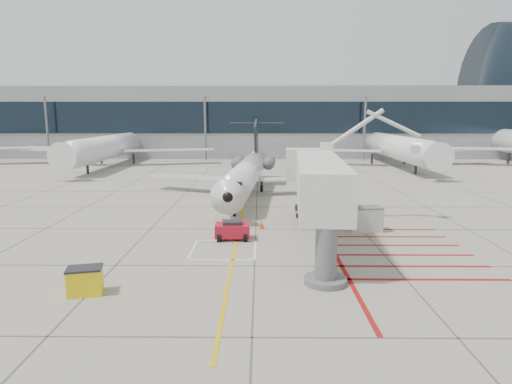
{
  "coord_description": "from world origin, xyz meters",
  "views": [
    {
      "loc": [
        0.3,
        -27.33,
        8.53
      ],
      "look_at": [
        0.0,
        6.0,
        2.5
      ],
      "focal_mm": 30.0,
      "sensor_mm": 36.0,
      "label": 1
    }
  ],
  "objects_px": {
    "jet_bridge": "(319,189)",
    "pushback_tug": "(233,229)",
    "regional_jet": "(244,162)",
    "spill_bin": "(85,281)"
  },
  "relations": [
    {
      "from": "spill_bin",
      "to": "regional_jet",
      "type": "bearing_deg",
      "value": 60.37
    },
    {
      "from": "regional_jet",
      "to": "jet_bridge",
      "type": "distance_m",
      "value": 16.12
    },
    {
      "from": "pushback_tug",
      "to": "spill_bin",
      "type": "distance_m",
      "value": 11.36
    },
    {
      "from": "jet_bridge",
      "to": "pushback_tug",
      "type": "height_order",
      "value": "jet_bridge"
    },
    {
      "from": "jet_bridge",
      "to": "spill_bin",
      "type": "relative_size",
      "value": 12.18
    },
    {
      "from": "regional_jet",
      "to": "pushback_tug",
      "type": "relative_size",
      "value": 12.45
    },
    {
      "from": "regional_jet",
      "to": "pushback_tug",
      "type": "bearing_deg",
      "value": -86.65
    },
    {
      "from": "pushback_tug",
      "to": "regional_jet",
      "type": "bearing_deg",
      "value": 87.12
    },
    {
      "from": "jet_bridge",
      "to": "pushback_tug",
      "type": "distance_m",
      "value": 6.68
    },
    {
      "from": "jet_bridge",
      "to": "pushback_tug",
      "type": "xyz_separation_m",
      "value": [
        -5.74,
        1.38,
        -3.11
      ]
    }
  ]
}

